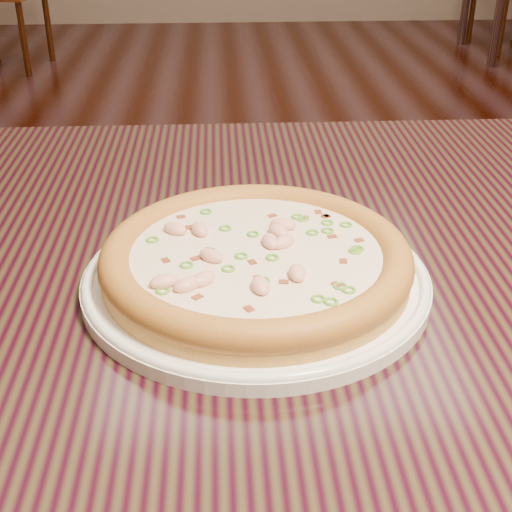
{
  "coord_description": "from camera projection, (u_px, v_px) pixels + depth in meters",
  "views": [
    {
      "loc": [
        -0.33,
        -1.18,
        1.08
      ],
      "look_at": [
        -0.3,
        -0.64,
        0.78
      ],
      "focal_mm": 50.0,
      "sensor_mm": 36.0,
      "label": 1
    }
  ],
  "objects": [
    {
      "name": "ground",
      "position": [
        375.0,
        421.0,
        1.57
      ],
      "size": [
        9.0,
        9.0,
        0.0
      ],
      "primitive_type": "plane",
      "color": "black"
    },
    {
      "name": "hero_table",
      "position": [
        370.0,
        339.0,
        0.73
      ],
      "size": [
        1.2,
        0.8,
        0.75
      ],
      "color": "black",
      "rests_on": "ground"
    },
    {
      "name": "plate",
      "position": [
        256.0,
        277.0,
        0.63
      ],
      "size": [
        0.3,
        0.3,
        0.02
      ],
      "color": "white",
      "rests_on": "hero_table"
    },
    {
      "name": "pizza",
      "position": [
        256.0,
        259.0,
        0.62
      ],
      "size": [
        0.27,
        0.27,
        0.03
      ],
      "color": "tan",
      "rests_on": "plate"
    }
  ]
}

